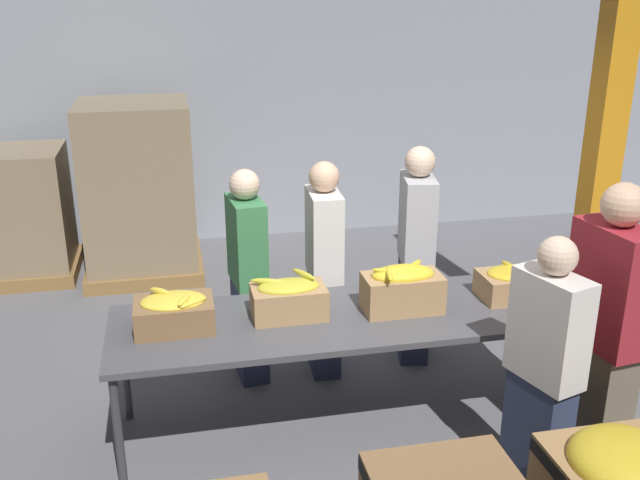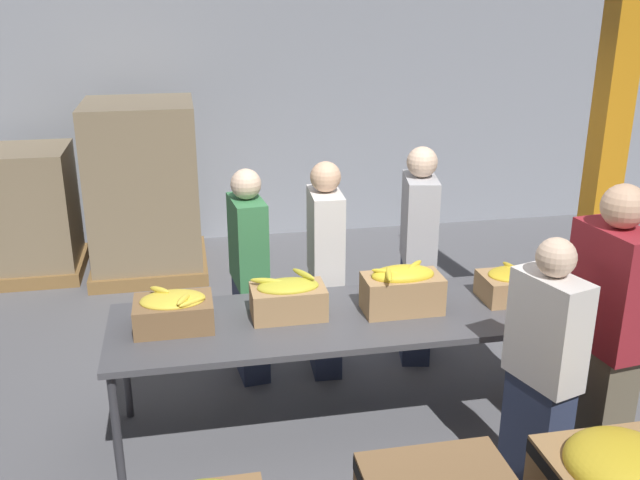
{
  "view_description": "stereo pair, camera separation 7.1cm",
  "coord_description": "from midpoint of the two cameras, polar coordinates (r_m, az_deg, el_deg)",
  "views": [
    {
      "loc": [
        -1.0,
        -3.92,
        2.76
      ],
      "look_at": [
        -0.13,
        0.2,
        1.25
      ],
      "focal_mm": 40.0,
      "sensor_mm": 36.0,
      "label": 1
    },
    {
      "loc": [
        -0.94,
        -3.93,
        2.76
      ],
      "look_at": [
        -0.13,
        0.2,
        1.25
      ],
      "focal_mm": 40.0,
      "sensor_mm": 36.0,
      "label": 2
    }
  ],
  "objects": [
    {
      "name": "volunteer_0",
      "position": [
        5.17,
        0.82,
        -2.49
      ],
      "size": [
        0.24,
        0.44,
        1.61
      ],
      "rotation": [
        0.0,
        0.0,
        -1.62
      ],
      "color": "#2D3856",
      "rests_on": "ground_plane"
    },
    {
      "name": "support_pillar",
      "position": [
        5.42,
        22.79,
        10.2
      ],
      "size": [
        0.21,
        0.21,
        4.0
      ],
      "color": "orange",
      "rests_on": "ground_plane"
    },
    {
      "name": "banana_box_2",
      "position": [
        4.51,
        7.04,
        -3.88
      ],
      "size": [
        0.49,
        0.31,
        0.31
      ],
      "color": "tan",
      "rests_on": "sorting_table"
    },
    {
      "name": "volunteer_3",
      "position": [
        4.34,
        22.2,
        -7.38
      ],
      "size": [
        0.3,
        0.51,
        1.79
      ],
      "rotation": [
        0.0,
        0.0,
        1.7
      ],
      "color": "#6B604C",
      "rests_on": "ground_plane"
    },
    {
      "name": "pallet_stack_1",
      "position": [
        7.57,
        -21.99,
        1.96
      ],
      "size": [
        0.93,
        0.93,
        1.28
      ],
      "color": "olive",
      "rests_on": "ground_plane"
    },
    {
      "name": "sorting_table",
      "position": [
        4.51,
        2.54,
        -6.56
      ],
      "size": [
        2.93,
        0.89,
        0.81
      ],
      "color": "#4C4C51",
      "rests_on": "ground_plane"
    },
    {
      "name": "banana_box_3",
      "position": [
        4.84,
        15.57,
        -3.39
      ],
      "size": [
        0.41,
        0.31,
        0.23
      ],
      "color": "tan",
      "rests_on": "sorting_table"
    },
    {
      "name": "volunteer_1",
      "position": [
        4.11,
        17.84,
        -10.18
      ],
      "size": [
        0.32,
        0.46,
        1.55
      ],
      "rotation": [
        0.0,
        0.0,
        1.87
      ],
      "color": "#2D3856",
      "rests_on": "ground_plane"
    },
    {
      "name": "volunteer_2",
      "position": [
        5.41,
        8.18,
        -1.34
      ],
      "size": [
        0.31,
        0.48,
        1.67
      ],
      "rotation": [
        0.0,
        0.0,
        -1.77
      ],
      "color": "#2D3856",
      "rests_on": "ground_plane"
    },
    {
      "name": "pallet_stack_0",
      "position": [
        7.26,
        -13.61,
        3.91
      ],
      "size": [
        1.13,
        1.13,
        1.71
      ],
      "color": "olive",
      "rests_on": "ground_plane"
    },
    {
      "name": "ground_plane",
      "position": [
        4.89,
        2.4,
        -14.57
      ],
      "size": [
        30.0,
        30.0,
        0.0
      ],
      "primitive_type": "plane",
      "color": "slate"
    },
    {
      "name": "banana_box_1",
      "position": [
        4.42,
        -2.1,
        -4.67
      ],
      "size": [
        0.46,
        0.32,
        0.27
      ],
      "color": "tan",
      "rests_on": "sorting_table"
    },
    {
      "name": "wall_back",
      "position": [
        7.98,
        -4.17,
        14.25
      ],
      "size": [
        16.0,
        0.08,
        4.0
      ],
      "color": "#9399A3",
      "rests_on": "ground_plane"
    },
    {
      "name": "volunteer_4",
      "position": [
        5.12,
        -5.28,
        -2.98
      ],
      "size": [
        0.26,
        0.44,
        1.58
      ],
      "rotation": [
        0.0,
        0.0,
        -1.46
      ],
      "color": "#2D3856",
      "rests_on": "ground_plane"
    },
    {
      "name": "banana_box_0",
      "position": [
        4.37,
        -11.17,
        -5.56
      ],
      "size": [
        0.47,
        0.32,
        0.24
      ],
      "color": "olive",
      "rests_on": "sorting_table"
    }
  ]
}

